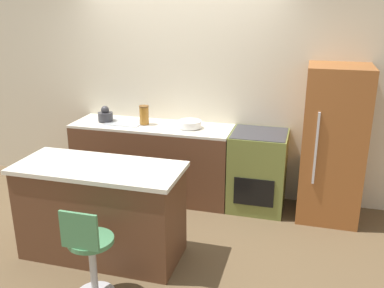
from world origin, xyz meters
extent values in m
plane|color=brown|center=(0.00, 0.00, 0.00)|extent=(14.00, 14.00, 0.00)
cube|color=beige|center=(0.00, 0.65, 1.30)|extent=(8.00, 0.06, 2.60)
cube|color=brown|center=(-0.29, 0.32, 0.44)|extent=(1.96, 0.60, 0.89)
cube|color=silver|center=(-0.29, 0.32, 0.90)|extent=(1.96, 0.60, 0.03)
cube|color=#9EA3A8|center=(-0.64, 0.32, 0.92)|extent=(0.44, 0.33, 0.01)
cube|color=brown|center=(-0.29, -1.08, 0.44)|extent=(1.49, 0.63, 0.88)
cube|color=silver|center=(-0.29, -1.08, 0.90)|extent=(1.56, 0.67, 0.04)
cube|color=olive|center=(1.01, 0.32, 0.46)|extent=(0.64, 0.60, 0.92)
cube|color=black|center=(1.01, 0.01, 0.32)|extent=(0.45, 0.01, 0.32)
cube|color=#333338|center=(1.01, 0.32, 0.92)|extent=(0.61, 0.57, 0.01)
cube|color=#995628|center=(1.81, 0.31, 0.86)|extent=(0.65, 0.62, 1.72)
cube|color=silver|center=(1.63, -0.01, 0.90)|extent=(0.02, 0.02, 0.77)
cylinder|color=#B7B7BC|center=(-0.07, -1.68, 0.25)|extent=(0.06, 0.06, 0.51)
cylinder|color=#478456|center=(-0.07, -1.68, 0.53)|extent=(0.37, 0.37, 0.04)
cube|color=#478456|center=(-0.07, -1.84, 0.70)|extent=(0.31, 0.02, 0.31)
cylinder|color=#333338|center=(-0.90, 0.32, 0.98)|extent=(0.18, 0.18, 0.11)
sphere|color=#333338|center=(-0.90, 0.32, 1.06)|extent=(0.10, 0.10, 0.10)
cylinder|color=white|center=(0.19, 0.32, 0.97)|extent=(0.27, 0.27, 0.08)
cylinder|color=#9E6623|center=(-0.38, 0.32, 1.03)|extent=(0.11, 0.11, 0.21)
cylinder|color=brown|center=(-0.38, 0.32, 1.14)|extent=(0.12, 0.12, 0.02)
camera|label=1|loc=(1.51, -4.34, 2.35)|focal=40.00mm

